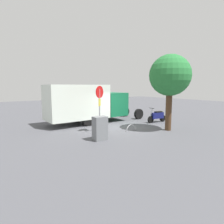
{
  "coord_description": "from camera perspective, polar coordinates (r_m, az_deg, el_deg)",
  "views": [
    {
      "loc": [
        8.38,
        10.62,
        2.89
      ],
      "look_at": [
        1.05,
        0.03,
        1.16
      ],
      "focal_mm": 30.78,
      "sensor_mm": 36.0,
      "label": 1
    }
  ],
  "objects": [
    {
      "name": "bike_rack_hoop",
      "position": [
        12.7,
        5.64,
        -5.52
      ],
      "size": [
        0.85,
        0.14,
        0.85
      ],
      "primitive_type": "torus",
      "rotation": [
        1.57,
        0.0,
        0.1
      ],
      "color": "#B7B7BC",
      "rests_on": "ground"
    },
    {
      "name": "utility_cabinet",
      "position": [
        10.36,
        -3.6,
        -4.88
      ],
      "size": [
        0.74,
        0.51,
        1.29
      ],
      "primitive_type": "cube",
      "rotation": [
        0.0,
        0.0,
        0.01
      ],
      "color": "slate",
      "rests_on": "ground"
    },
    {
      "name": "stop_sign",
      "position": [
        12.0,
        -3.71,
        3.1
      ],
      "size": [
        0.71,
        0.33,
        2.91
      ],
      "color": "#9E9EA3",
      "rests_on": "ground"
    },
    {
      "name": "box_truck_near",
      "position": [
        15.08,
        -7.18,
        2.88
      ],
      "size": [
        8.27,
        2.35,
        3.0
      ],
      "rotation": [
        0.0,
        0.0,
        3.16
      ],
      "color": "black",
      "rests_on": "ground"
    },
    {
      "name": "street_tree",
      "position": [
        13.0,
        16.84,
        10.2
      ],
      "size": [
        2.64,
        2.64,
        4.91
      ],
      "color": "#47301E",
      "rests_on": "ground"
    },
    {
      "name": "motorcycle",
      "position": [
        15.84,
        13.27,
        -1.14
      ],
      "size": [
        1.81,
        0.55,
        1.2
      ],
      "rotation": [
        0.0,
        0.0,
        -0.1
      ],
      "color": "black",
      "rests_on": "ground"
    },
    {
      "name": "ground_plane",
      "position": [
        13.83,
        3.54,
        -4.41
      ],
      "size": [
        60.0,
        60.0,
        0.0
      ],
      "primitive_type": "plane",
      "color": "#4B4C51"
    }
  ]
}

